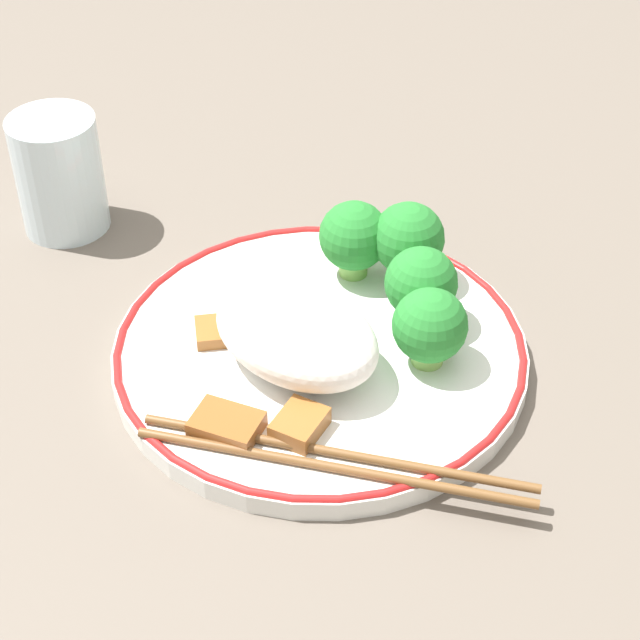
# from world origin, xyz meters

# --- Properties ---
(ground_plane) EXTENTS (3.00, 3.00, 0.00)m
(ground_plane) POSITION_xyz_m (0.00, 0.00, 0.00)
(ground_plane) COLOR #665B51
(plate) EXTENTS (0.25, 0.25, 0.02)m
(plate) POSITION_xyz_m (0.00, 0.00, 0.01)
(plate) COLOR white
(plate) RESTS_ON ground_plane
(rice_mound) EXTENTS (0.11, 0.07, 0.05)m
(rice_mound) POSITION_xyz_m (-0.00, 0.02, 0.04)
(rice_mound) COLOR white
(rice_mound) RESTS_ON plate
(broccoli_back_left) EXTENTS (0.04, 0.04, 0.05)m
(broccoli_back_left) POSITION_xyz_m (-0.06, -0.03, 0.04)
(broccoli_back_left) COLOR #7FB756
(broccoli_back_left) RESTS_ON plate
(broccoli_back_center) EXTENTS (0.04, 0.04, 0.05)m
(broccoli_back_center) POSITION_xyz_m (-0.03, -0.06, 0.04)
(broccoli_back_center) COLOR #7FB756
(broccoli_back_center) RESTS_ON plate
(broccoli_back_right) EXTENTS (0.05, 0.05, 0.06)m
(broccoli_back_right) POSITION_xyz_m (-0.00, -0.09, 0.04)
(broccoli_back_right) COLOR #7FB756
(broccoli_back_right) RESTS_ON plate
(broccoli_mid_left) EXTENTS (0.05, 0.05, 0.05)m
(broccoli_mid_left) POSITION_xyz_m (0.03, -0.07, 0.04)
(broccoli_mid_left) COLOR #7FB756
(broccoli_mid_left) RESTS_ON plate
(meat_near_front) EXTENTS (0.03, 0.03, 0.01)m
(meat_near_front) POSITION_xyz_m (-0.04, 0.06, 0.02)
(meat_near_front) COLOR #995B28
(meat_near_front) RESTS_ON plate
(meat_near_left) EXTENTS (0.03, 0.03, 0.01)m
(meat_near_left) POSITION_xyz_m (0.06, 0.04, 0.02)
(meat_near_left) COLOR #995B28
(meat_near_left) RESTS_ON plate
(meat_near_right) EXTENTS (0.03, 0.03, 0.01)m
(meat_near_right) POSITION_xyz_m (0.05, -0.02, 0.02)
(meat_near_right) COLOR brown
(meat_near_right) RESTS_ON plate
(meat_near_back) EXTENTS (0.04, 0.04, 0.01)m
(meat_near_back) POSITION_xyz_m (-0.01, 0.09, 0.02)
(meat_near_back) COLOR brown
(meat_near_back) RESTS_ON plate
(chopsticks) EXTENTS (0.20, 0.11, 0.01)m
(chopsticks) POSITION_xyz_m (-0.07, 0.07, 0.02)
(chopsticks) COLOR brown
(chopsticks) RESTS_ON plate
(drinking_glass) EXTENTS (0.06, 0.06, 0.09)m
(drinking_glass) POSITION_xyz_m (0.23, 0.01, 0.04)
(drinking_glass) COLOR silver
(drinking_glass) RESTS_ON ground_plane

